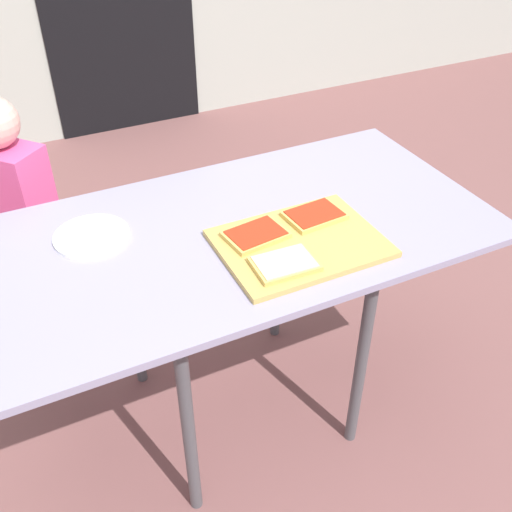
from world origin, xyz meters
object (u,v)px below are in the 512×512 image
plate_white_left (92,236)px  pizza_slice_far_left (256,235)px  cutting_board (300,243)px  dining_table (237,248)px  pizza_slice_near_left (285,264)px  child_left (20,221)px  pizza_slice_far_right (314,215)px

plate_white_left → pizza_slice_far_left: bearing=-28.5°
cutting_board → dining_table: bearing=129.0°
pizza_slice_near_left → child_left: size_ratio=0.16×
dining_table → cutting_board: 0.20m
pizza_slice_far_right → pizza_slice_near_left: 0.23m
pizza_slice_far_right → pizza_slice_near_left: size_ratio=1.02×
pizza_slice_far_right → plate_white_left: pizza_slice_far_right is taller
pizza_slice_far_right → pizza_slice_far_left: 0.19m
pizza_slice_near_left → dining_table: bearing=97.5°
plate_white_left → dining_table: bearing=-19.8°
dining_table → plate_white_left: (-0.36, 0.13, 0.07)m
pizza_slice_near_left → child_left: child_left is taller
dining_table → pizza_slice_far_right: pizza_slice_far_right is taller
pizza_slice_far_left → plate_white_left: 0.44m
dining_table → plate_white_left: plate_white_left is taller
pizza_slice_near_left → plate_white_left: pizza_slice_near_left is taller
dining_table → child_left: (-0.52, 0.60, -0.12)m
pizza_slice_far_right → pizza_slice_far_left: (-0.18, -0.01, 0.00)m
cutting_board → pizza_slice_far_left: 0.12m
cutting_board → pizza_slice_near_left: 0.12m
pizza_slice_near_left → cutting_board: bearing=41.7°
pizza_slice_far_left → child_left: 0.89m
dining_table → child_left: child_left is taller
pizza_slice_far_right → pizza_slice_near_left: (-0.18, -0.16, 0.00)m
dining_table → pizza_slice_far_right: bearing=-17.5°
dining_table → child_left: 0.81m
pizza_slice_far_right → pizza_slice_far_left: size_ratio=0.97×
plate_white_left → child_left: (-0.16, 0.47, -0.19)m
pizza_slice_far_right → pizza_slice_near_left: bearing=-138.5°
cutting_board → pizza_slice_far_left: size_ratio=2.48×
dining_table → cutting_board: bearing=-51.0°
pizza_slice_far_right → plate_white_left: (-0.57, 0.20, -0.02)m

